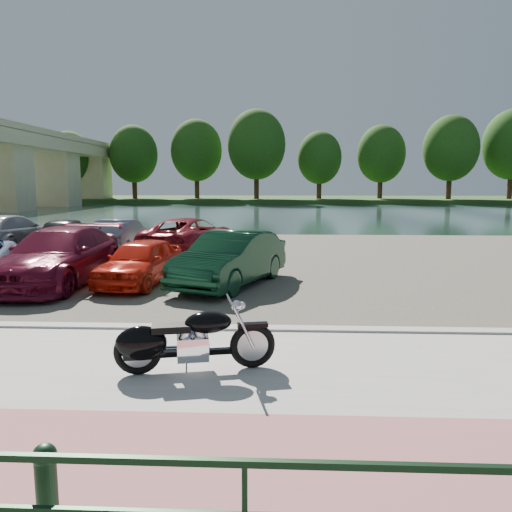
# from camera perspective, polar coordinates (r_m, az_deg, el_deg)

# --- Properties ---
(ground) EXTENTS (200.00, 200.00, 0.00)m
(ground) POSITION_cam_1_polar(r_m,az_deg,el_deg) (7.59, 0.83, -13.40)
(ground) COLOR #595447
(ground) RESTS_ON ground
(promenade) EXTENTS (60.00, 6.00, 0.10)m
(promenade) POSITION_cam_1_polar(r_m,az_deg,el_deg) (6.65, 0.55, -16.18)
(promenade) COLOR #A29E98
(promenade) RESTS_ON ground
(pink_path) EXTENTS (60.00, 2.00, 0.01)m
(pink_path) POSITION_cam_1_polar(r_m,az_deg,el_deg) (5.29, -0.08, -22.38)
(pink_path) COLOR #A35C64
(pink_path) RESTS_ON promenade
(kerb) EXTENTS (60.00, 0.30, 0.14)m
(kerb) POSITION_cam_1_polar(r_m,az_deg,el_deg) (9.45, 1.22, -8.52)
(kerb) COLOR #A29E98
(kerb) RESTS_ON ground
(parking_lot) EXTENTS (60.00, 18.00, 0.04)m
(parking_lot) POSITION_cam_1_polar(r_m,az_deg,el_deg) (18.26, 1.92, -0.47)
(parking_lot) COLOR #464239
(parking_lot) RESTS_ON ground
(river) EXTENTS (120.00, 40.00, 0.00)m
(river) POSITION_cam_1_polar(r_m,az_deg,el_deg) (47.13, 2.36, 4.89)
(river) COLOR #182C28
(river) RESTS_ON ground
(far_bank) EXTENTS (120.00, 24.00, 0.60)m
(far_bank) POSITION_cam_1_polar(r_m,az_deg,el_deg) (79.09, 2.48, 6.49)
(far_bank) COLOR #214016
(far_bank) RESTS_ON ground
(railing) EXTENTS (24.04, 0.05, 0.90)m
(railing) POSITION_cam_1_polar(r_m,az_deg,el_deg) (3.66, -1.31, -25.17)
(railing) COLOR black
(railing) RESTS_ON promenade
(bollards) EXTENTS (10.68, 0.18, 0.81)m
(bollards) POSITION_cam_1_polar(r_m,az_deg,el_deg) (4.46, -24.90, -23.06)
(bollards) COLOR black
(bollards) RESTS_ON promenade
(far_trees) EXTENTS (70.25, 10.68, 12.52)m
(far_trees) POSITION_cam_1_polar(r_m,az_deg,el_deg) (73.11, 6.00, 11.94)
(far_trees) COLOR #352013
(far_trees) RESTS_ON far_bank
(motorcycle) EXTENTS (2.30, 0.88, 1.05)m
(motorcycle) POSITION_cam_1_polar(r_m,az_deg,el_deg) (7.35, -8.59, -9.58)
(motorcycle) COLOR black
(motorcycle) RESTS_ON promenade
(car_3) EXTENTS (2.30, 5.38, 1.55)m
(car_3) POSITION_cam_1_polar(r_m,az_deg,el_deg) (14.73, -21.62, -0.06)
(car_3) COLOR #5B0D23
(car_3) RESTS_ON parking_lot
(car_4) EXTENTS (1.98, 3.87, 1.26)m
(car_4) POSITION_cam_1_polar(r_m,az_deg,el_deg) (14.08, -13.07, -0.63)
(car_4) COLOR red
(car_4) RESTS_ON parking_lot
(car_5) EXTENTS (3.05, 4.72, 1.47)m
(car_5) POSITION_cam_1_polar(r_m,az_deg,el_deg) (13.58, -2.91, -0.30)
(car_5) COLOR #0D311D
(car_5) RESTS_ON parking_lot
(car_7) EXTENTS (2.31, 5.24, 1.50)m
(car_7) POSITION_cam_1_polar(r_m,az_deg,el_deg) (22.97, -26.47, 2.40)
(car_7) COLOR gray
(car_7) RESTS_ON parking_lot
(car_8) EXTENTS (2.35, 4.37, 1.41)m
(car_8) POSITION_cam_1_polar(r_m,az_deg,el_deg) (21.86, -20.89, 2.36)
(car_8) COLOR black
(car_8) RESTS_ON parking_lot
(car_9) EXTENTS (1.53, 4.12, 1.35)m
(car_9) POSITION_cam_1_polar(r_m,az_deg,el_deg) (20.70, -15.24, 2.22)
(car_9) COLOR slate
(car_9) RESTS_ON parking_lot
(car_10) EXTENTS (3.55, 5.50, 1.41)m
(car_10) POSITION_cam_1_polar(r_m,az_deg,el_deg) (20.15, -7.68, 2.37)
(car_10) COLOR maroon
(car_10) RESTS_ON parking_lot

